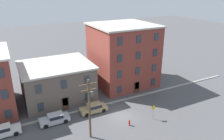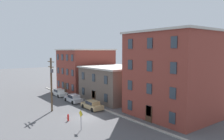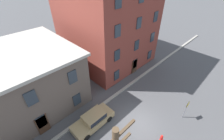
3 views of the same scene
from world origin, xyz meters
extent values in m
plane|color=#4C4C4F|center=(0.00, 0.00, 0.00)|extent=(200.00, 200.00, 0.00)
cube|color=#9E998E|center=(0.00, 4.50, 0.08)|extent=(56.00, 0.36, 0.16)
cube|color=brown|center=(-19.60, 11.39, 4.84)|extent=(10.09, 10.78, 9.68)
cube|color=silver|center=(-19.60, 11.39, 9.83)|extent=(10.59, 11.28, 0.30)
cube|color=#2D3842|center=(-23.38, 5.94, 1.61)|extent=(0.90, 0.10, 1.40)
cube|color=#2D3842|center=(-23.38, 5.94, 4.84)|extent=(0.90, 0.10, 1.40)
cube|color=#2D3842|center=(-23.38, 5.94, 8.06)|extent=(0.90, 0.10, 1.40)
cube|color=#2D3842|center=(-20.86, 5.94, 1.61)|extent=(0.90, 0.10, 1.40)
cube|color=#2D3842|center=(-20.86, 5.94, 4.84)|extent=(0.90, 0.10, 1.40)
cube|color=#2D3842|center=(-20.86, 5.94, 8.06)|extent=(0.90, 0.10, 1.40)
cube|color=#2D3842|center=(-18.34, 5.94, 1.61)|extent=(0.90, 0.10, 1.40)
cube|color=#2D3842|center=(-18.34, 5.94, 4.84)|extent=(0.90, 0.10, 1.40)
cube|color=#2D3842|center=(-18.34, 5.94, 8.06)|extent=(0.90, 0.10, 1.40)
cube|color=#2D3842|center=(-15.82, 5.94, 1.61)|extent=(0.90, 0.10, 1.40)
cube|color=#2D3842|center=(-15.82, 5.94, 4.84)|extent=(0.90, 0.10, 1.40)
cube|color=#2D3842|center=(-15.82, 5.94, 8.06)|extent=(0.90, 0.10, 1.40)
cube|color=#472D1E|center=(-19.60, 5.94, 1.10)|extent=(1.10, 0.10, 2.20)
cube|color=#66564C|center=(-7.30, 11.05, 3.08)|extent=(11.72, 10.10, 6.17)
cube|color=#B7B2A8|center=(-7.30, 11.05, 6.32)|extent=(12.22, 10.60, 0.30)
cube|color=#2D3842|center=(-11.20, 5.94, 1.54)|extent=(0.90, 0.10, 1.40)
cube|color=#2D3842|center=(-11.20, 5.94, 4.63)|extent=(0.90, 0.10, 1.40)
cube|color=#2D3842|center=(-7.30, 5.94, 1.54)|extent=(0.90, 0.10, 1.40)
cube|color=#2D3842|center=(-7.30, 5.94, 4.63)|extent=(0.90, 0.10, 1.40)
cube|color=#2D3842|center=(-3.39, 5.94, 1.54)|extent=(0.90, 0.10, 1.40)
cube|color=#2D3842|center=(-3.39, 5.94, 4.63)|extent=(0.90, 0.10, 1.40)
cube|color=#472D1E|center=(-7.30, 5.94, 1.10)|extent=(1.10, 0.10, 2.20)
cube|color=brown|center=(6.64, 11.66, 6.02)|extent=(11.49, 11.31, 12.04)
cube|color=#B7B2A8|center=(6.64, 11.66, 12.19)|extent=(11.99, 11.81, 0.30)
cube|color=#2D3842|center=(2.81, 5.94, 1.50)|extent=(0.90, 0.10, 1.40)
cube|color=#2D3842|center=(2.81, 5.94, 4.51)|extent=(0.90, 0.10, 1.40)
cube|color=#2D3842|center=(2.81, 5.94, 7.52)|extent=(0.90, 0.10, 1.40)
cube|color=#2D3842|center=(2.81, 5.94, 10.53)|extent=(0.90, 0.10, 1.40)
cube|color=#2D3842|center=(6.64, 5.94, 1.50)|extent=(0.90, 0.10, 1.40)
cube|color=#2D3842|center=(6.64, 5.94, 4.51)|extent=(0.90, 0.10, 1.40)
cube|color=#2D3842|center=(6.64, 5.94, 7.52)|extent=(0.90, 0.10, 1.40)
cube|color=#2D3842|center=(6.64, 5.94, 10.53)|extent=(0.90, 0.10, 1.40)
cube|color=#2D3842|center=(10.46, 5.94, 1.50)|extent=(0.90, 0.10, 1.40)
cube|color=#2D3842|center=(10.46, 5.94, 4.51)|extent=(0.90, 0.10, 1.40)
cube|color=#2D3842|center=(10.46, 5.94, 7.52)|extent=(0.90, 0.10, 1.40)
cube|color=#2D3842|center=(10.46, 5.94, 10.53)|extent=(0.90, 0.10, 1.40)
cube|color=#472D1E|center=(6.64, 5.94, 1.10)|extent=(1.10, 0.10, 2.20)
cube|color=silver|center=(-16.66, 3.25, 0.53)|extent=(4.40, 1.80, 0.70)
cube|color=silver|center=(-16.86, 3.25, 1.15)|extent=(2.20, 1.51, 0.55)
cube|color=#1E232D|center=(-16.86, 3.25, 1.15)|extent=(2.02, 1.58, 0.48)
cylinder|color=black|center=(-15.21, 4.10, 0.33)|extent=(0.66, 0.22, 0.66)
cylinder|color=black|center=(-15.21, 2.40, 0.33)|extent=(0.66, 0.22, 0.66)
cylinder|color=black|center=(-18.11, 4.10, 0.33)|extent=(0.66, 0.22, 0.66)
cylinder|color=black|center=(-18.11, 2.40, 0.33)|extent=(0.66, 0.22, 0.66)
cube|color=#B7B7BC|center=(-9.82, 3.06, 0.53)|extent=(4.40, 1.80, 0.70)
cube|color=#B7B7BC|center=(-9.62, 3.06, 1.15)|extent=(2.20, 1.51, 0.55)
cube|color=#1E232D|center=(-9.62, 3.06, 1.15)|extent=(2.02, 1.58, 0.48)
cylinder|color=black|center=(-11.27, 2.21, 0.33)|extent=(0.66, 0.22, 0.66)
cylinder|color=black|center=(-11.27, 3.91, 0.33)|extent=(0.66, 0.22, 0.66)
cylinder|color=black|center=(-8.37, 2.21, 0.33)|extent=(0.66, 0.22, 0.66)
cylinder|color=black|center=(-8.37, 3.91, 0.33)|extent=(0.66, 0.22, 0.66)
cube|color=tan|center=(-3.48, 3.23, 0.53)|extent=(4.40, 1.80, 0.70)
cube|color=tan|center=(-3.28, 3.23, 1.15)|extent=(2.20, 1.51, 0.55)
cube|color=#1E232D|center=(-3.28, 3.23, 1.15)|extent=(2.02, 1.58, 0.48)
cylinder|color=black|center=(-4.93, 2.38, 0.33)|extent=(0.66, 0.22, 0.66)
cylinder|color=black|center=(-4.93, 4.08, 0.33)|extent=(0.66, 0.22, 0.66)
cylinder|color=black|center=(-2.03, 2.38, 0.33)|extent=(0.66, 0.22, 0.66)
cylinder|color=black|center=(-2.03, 4.08, 0.33)|extent=(0.66, 0.22, 0.66)
cylinder|color=slate|center=(3.88, -2.83, 1.16)|extent=(0.08, 0.08, 2.32)
cube|color=yellow|center=(3.88, -2.86, 2.02)|extent=(0.85, 0.03, 0.85)
cube|color=black|center=(3.88, -2.85, 2.02)|extent=(0.92, 0.02, 0.92)
cylinder|color=brown|center=(-6.27, -2.48, 4.23)|extent=(0.28, 0.28, 8.45)
cube|color=brown|center=(-6.27, -2.48, 7.85)|extent=(2.40, 0.12, 0.12)
cube|color=brown|center=(-6.27, -2.48, 7.05)|extent=(2.00, 0.12, 0.12)
cylinder|color=#515156|center=(-5.92, -2.48, 6.45)|extent=(0.44, 0.44, 0.55)
cylinder|color=red|center=(-0.20, -2.58, 0.40)|extent=(0.24, 0.24, 0.80)
sphere|color=red|center=(-0.20, -2.58, 0.85)|extent=(0.22, 0.22, 0.22)
cylinder|color=red|center=(-0.20, -2.74, 0.45)|extent=(0.10, 0.12, 0.10)
camera|label=1|loc=(-14.81, -25.65, 18.99)|focal=35.00mm
camera|label=2|loc=(26.61, -15.21, 9.52)|focal=35.00mm
camera|label=3|loc=(-8.65, -4.69, 13.50)|focal=24.00mm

